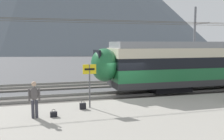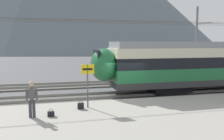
{
  "view_description": "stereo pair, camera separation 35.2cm",
  "coord_description": "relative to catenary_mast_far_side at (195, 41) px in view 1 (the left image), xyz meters",
  "views": [
    {
      "loc": [
        -5.12,
        -15.18,
        3.77
      ],
      "look_at": [
        -0.1,
        2.85,
        1.73
      ],
      "focal_mm": 40.1,
      "sensor_mm": 36.0,
      "label": 1
    },
    {
      "loc": [
        -4.78,
        -15.27,
        3.77
      ],
      "look_at": [
        -0.1,
        2.85,
        1.73
      ],
      "focal_mm": 40.1,
      "sensor_mm": 36.0,
      "label": 2
    }
  ],
  "objects": [
    {
      "name": "passenger_walking",
      "position": [
        -16.35,
        -12.06,
        -2.7
      ],
      "size": [
        0.53,
        0.22,
        1.69
      ],
      "color": "#383842",
      "rests_on": "platform_slab"
    },
    {
      "name": "track_far",
      "position": [
        -10.82,
        -2.04,
        -3.93
      ],
      "size": [
        120.0,
        3.0,
        0.28
      ],
      "color": "#5B5651",
      "rests_on": "ground"
    },
    {
      "name": "ground_plane",
      "position": [
        -10.82,
        -8.53,
        -4.0
      ],
      "size": [
        400.0,
        400.0,
        0.0
      ],
      "primitive_type": "plane",
      "color": "#565659"
    },
    {
      "name": "track_near",
      "position": [
        -10.82,
        -7.26,
        -3.93
      ],
      "size": [
        120.0,
        3.0,
        0.28
      ],
      "color": "#5B5651",
      "rests_on": "ground"
    },
    {
      "name": "catenary_mast_far_side",
      "position": [
        0.0,
        0.0,
        0.0
      ],
      "size": [
        44.84,
        2.52,
        7.61
      ],
      "color": "slate",
      "rests_on": "ground"
    },
    {
      "name": "platform_sign",
      "position": [
        -13.6,
        -10.92,
        -1.96
      ],
      "size": [
        0.7,
        0.08,
        2.3
      ],
      "color": "#59595B",
      "rests_on": "platform_slab"
    },
    {
      "name": "handbag_near_sign",
      "position": [
        -14.0,
        -11.13,
        -3.48
      ],
      "size": [
        0.32,
        0.18,
        0.45
      ],
      "color": "black",
      "rests_on": "platform_slab"
    },
    {
      "name": "platform_slab",
      "position": [
        -10.82,
        -13.85,
        -3.82
      ],
      "size": [
        120.0,
        8.75,
        0.35
      ],
      "primitive_type": "cube",
      "color": "#A39E93",
      "rests_on": "ground"
    },
    {
      "name": "handbag_beside_passenger",
      "position": [
        -15.52,
        -12.11,
        -3.52
      ],
      "size": [
        0.32,
        0.18,
        0.37
      ],
      "color": "black",
      "rests_on": "platform_slab"
    }
  ]
}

